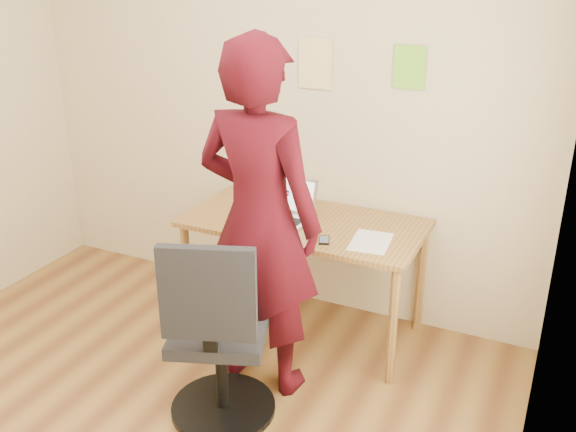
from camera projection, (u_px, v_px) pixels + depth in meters
The scene contains 10 objects.
room at pixel (79, 187), 2.54m from camera, with size 3.58×3.58×2.78m.
desk at pixel (304, 234), 3.82m from camera, with size 1.40×0.70×0.74m.
laptop at pixel (285, 210), 3.80m from camera, with size 0.35×0.31×0.23m.
paper_sheet at pixel (371, 242), 3.51m from camera, with size 0.21×0.30×0.00m, color white.
phone at pixel (324, 240), 3.52m from camera, with size 0.09×0.12×0.01m.
wall_note_left at pixel (260, 65), 3.95m from camera, with size 0.21×0.00×0.30m, color #F3D491.
wall_note_mid at pixel (315, 63), 3.79m from camera, with size 0.21×0.00×0.30m, color #F3D491.
wall_note_right at pixel (409, 67), 3.56m from camera, with size 0.18×0.00×0.24m, color #7DD930.
office_chair at pixel (218, 345), 3.11m from camera, with size 0.59×0.60×1.04m.
person at pixel (259, 221), 3.25m from camera, with size 0.69×0.45×1.89m, color #3C0810.
Camera 1 is at (1.77, -1.81, 2.22)m, focal length 40.00 mm.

